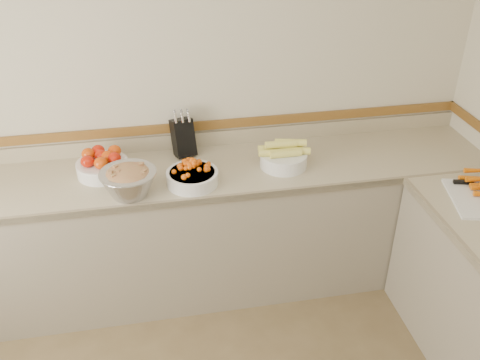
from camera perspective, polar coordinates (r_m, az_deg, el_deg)
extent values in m
plane|color=beige|center=(3.40, -7.96, 9.37)|extent=(4.00, 0.00, 4.00)
cube|color=tan|center=(3.29, -7.06, 0.50)|extent=(4.00, 0.65, 0.04)
cube|color=gray|center=(3.54, -6.59, -5.77)|extent=(4.00, 0.63, 0.86)
cube|color=#87775B|center=(3.02, -6.57, -2.49)|extent=(4.00, 0.02, 0.04)
cube|color=tan|center=(3.53, -7.54, 4.03)|extent=(4.00, 0.02, 0.10)
cube|color=brown|center=(3.49, -7.65, 5.48)|extent=(4.00, 0.02, 0.06)
cube|color=black|center=(3.43, -6.08, 4.54)|extent=(0.17, 0.19, 0.26)
cylinder|color=silver|center=(3.33, -6.89, 6.59)|extent=(0.02, 0.03, 0.07)
cylinder|color=silver|center=(3.34, -6.18, 6.66)|extent=(0.02, 0.03, 0.07)
cylinder|color=silver|center=(3.34, -5.47, 6.72)|extent=(0.02, 0.03, 0.07)
cylinder|color=silver|center=(3.36, -6.93, 6.77)|extent=(0.02, 0.03, 0.07)
cylinder|color=silver|center=(3.36, -6.22, 6.83)|extent=(0.02, 0.03, 0.07)
cylinder|color=silver|center=(3.36, -5.52, 6.90)|extent=(0.02, 0.03, 0.07)
cylinder|color=silver|center=(3.38, -6.97, 6.95)|extent=(0.02, 0.03, 0.07)
cylinder|color=silver|center=(3.38, -6.27, 7.01)|extent=(0.02, 0.03, 0.07)
cylinder|color=silver|center=(3.39, -5.56, 7.07)|extent=(0.02, 0.03, 0.07)
cylinder|color=white|center=(3.33, -14.42, 1.26)|extent=(0.31, 0.31, 0.08)
torus|color=white|center=(3.31, -14.50, 1.78)|extent=(0.31, 0.31, 0.01)
cylinder|color=white|center=(3.31, -14.50, 1.78)|extent=(0.27, 0.27, 0.01)
ellipsoid|color=red|center=(3.26, -15.97, 1.93)|extent=(0.08, 0.08, 0.07)
ellipsoid|color=#D64207|center=(3.22, -14.64, 1.76)|extent=(0.08, 0.08, 0.07)
ellipsoid|color=red|center=(3.26, -13.26, 2.29)|extent=(0.08, 0.08, 0.07)
ellipsoid|color=#D64207|center=(3.34, -15.88, 2.69)|extent=(0.08, 0.08, 0.07)
ellipsoid|color=red|center=(3.30, -14.59, 2.53)|extent=(0.08, 0.08, 0.07)
ellipsoid|color=#D64207|center=(3.34, -13.24, 3.04)|extent=(0.08, 0.08, 0.07)
ellipsoid|color=red|center=(3.37, -14.90, 3.04)|extent=(0.08, 0.08, 0.07)
ellipsoid|color=#D64207|center=(3.28, -13.97, 2.43)|extent=(0.08, 0.08, 0.07)
cylinder|color=white|center=(3.14, -5.10, 0.25)|extent=(0.30, 0.30, 0.08)
torus|color=white|center=(3.12, -5.13, 0.77)|extent=(0.31, 0.31, 0.01)
cylinder|color=white|center=(3.12, -5.13, 0.77)|extent=(0.27, 0.27, 0.01)
sphere|color=#DE5207|center=(3.13, -4.35, 1.82)|extent=(0.03, 0.03, 0.03)
sphere|color=#DE5207|center=(3.13, -6.52, 1.57)|extent=(0.03, 0.03, 0.03)
sphere|color=#DE5207|center=(3.10, -6.63, 1.25)|extent=(0.03, 0.03, 0.03)
sphere|color=#DE5207|center=(3.05, -4.05, 0.95)|extent=(0.03, 0.03, 0.03)
sphere|color=#DE5207|center=(3.06, -4.37, 1.13)|extent=(0.03, 0.03, 0.03)
sphere|color=#DE5207|center=(3.12, -3.98, 1.64)|extent=(0.03, 0.03, 0.03)
sphere|color=#DE5207|center=(3.10, -6.42, 1.50)|extent=(0.03, 0.03, 0.03)
sphere|color=#DE5207|center=(3.05, -4.55, 0.84)|extent=(0.03, 0.03, 0.03)
sphere|color=#DE5207|center=(3.15, -5.96, 1.95)|extent=(0.03, 0.03, 0.03)
sphere|color=#DE5207|center=(3.05, -5.51, 1.08)|extent=(0.03, 0.03, 0.03)
sphere|color=#DE5207|center=(3.06, -3.48, 0.82)|extent=(0.03, 0.03, 0.03)
sphere|color=#DE5207|center=(3.11, -4.83, 2.00)|extent=(0.03, 0.03, 0.03)
sphere|color=#DE5207|center=(3.13, -5.05, 1.93)|extent=(0.03, 0.03, 0.03)
sphere|color=#DE5207|center=(3.09, -5.45, 1.84)|extent=(0.03, 0.03, 0.03)
sphere|color=#DE5207|center=(3.15, -5.56, 1.90)|extent=(0.03, 0.03, 0.03)
sphere|color=#DE5207|center=(3.13, -5.27, 1.89)|extent=(0.03, 0.03, 0.03)
sphere|color=#DE5207|center=(3.11, -5.78, 1.76)|extent=(0.03, 0.03, 0.03)
sphere|color=#DE5207|center=(3.11, -4.54, 1.82)|extent=(0.03, 0.03, 0.03)
sphere|color=#DE5207|center=(3.19, -6.13, 2.04)|extent=(0.03, 0.03, 0.03)
sphere|color=#DE5207|center=(3.17, -4.02, 2.00)|extent=(0.03, 0.03, 0.03)
sphere|color=#DE5207|center=(3.08, -5.13, 2.06)|extent=(0.03, 0.03, 0.03)
sphere|color=#DE5207|center=(3.15, -4.13, 1.88)|extent=(0.03, 0.03, 0.03)
sphere|color=#DE5207|center=(3.14, -3.85, 1.82)|extent=(0.03, 0.03, 0.03)
sphere|color=#DE5207|center=(3.11, -7.20, 1.01)|extent=(0.03, 0.03, 0.03)
sphere|color=#DE5207|center=(3.11, -4.58, 1.85)|extent=(0.03, 0.03, 0.03)
sphere|color=#DE5207|center=(3.08, -7.05, 0.87)|extent=(0.03, 0.03, 0.03)
sphere|color=#DE5207|center=(3.13, -4.90, 2.04)|extent=(0.03, 0.03, 0.03)
sphere|color=#DE5207|center=(3.10, -5.47, 1.72)|extent=(0.03, 0.03, 0.03)
sphere|color=#DE5207|center=(3.07, -5.41, 1.33)|extent=(0.03, 0.03, 0.03)
sphere|color=#DE5207|center=(3.17, -6.73, 1.76)|extent=(0.03, 0.03, 0.03)
sphere|color=#DE5207|center=(3.08, -3.21, 0.92)|extent=(0.03, 0.03, 0.03)
sphere|color=#DE5207|center=(3.09, -4.85, 1.98)|extent=(0.03, 0.03, 0.03)
sphere|color=#DE5207|center=(3.08, -6.35, 1.26)|extent=(0.03, 0.03, 0.03)
sphere|color=#DE5207|center=(3.06, -6.56, 0.67)|extent=(0.03, 0.03, 0.03)
sphere|color=#DE5207|center=(3.07, -5.36, 1.55)|extent=(0.03, 0.03, 0.03)
sphere|color=#DE5207|center=(3.09, -4.98, 1.73)|extent=(0.03, 0.03, 0.03)
sphere|color=#DE5207|center=(3.03, -5.99, 0.30)|extent=(0.03, 0.03, 0.03)
sphere|color=#DE5207|center=(3.09, -5.19, 1.80)|extent=(0.03, 0.03, 0.03)
sphere|color=#DE5207|center=(3.17, -4.66, 2.11)|extent=(0.03, 0.03, 0.03)
cylinder|color=white|center=(3.32, 4.65, 2.20)|extent=(0.29, 0.29, 0.09)
torus|color=white|center=(3.30, 4.68, 2.77)|extent=(0.29, 0.29, 0.01)
cylinder|color=#EBE161|center=(3.26, 3.71, 2.93)|extent=(0.20, 0.07, 0.04)
cylinder|color=#EBE161|center=(3.25, 4.90, 2.82)|extent=(0.20, 0.05, 0.04)
cylinder|color=#EBE161|center=(3.29, 5.83, 3.15)|extent=(0.20, 0.09, 0.04)
cylinder|color=#EBE161|center=(3.31, 3.63, 3.41)|extent=(0.20, 0.06, 0.04)
cylinder|color=#EBE161|center=(3.34, 5.05, 3.61)|extent=(0.20, 0.11, 0.04)
cylinder|color=#EBE161|center=(3.26, 4.40, 3.83)|extent=(0.20, 0.05, 0.04)
cylinder|color=#EBE161|center=(3.29, 5.42, 4.01)|extent=(0.20, 0.09, 0.04)
cylinder|color=#B2B2BA|center=(3.07, -11.77, -0.37)|extent=(0.32, 0.32, 0.15)
torus|color=#B2B2BA|center=(3.03, -11.90, 0.75)|extent=(0.32, 0.32, 0.01)
ellipsoid|color=red|center=(3.04, -11.88, 0.55)|extent=(0.26, 0.26, 0.08)
cube|color=red|center=(3.00, -11.84, 0.72)|extent=(0.03, 0.03, 0.02)
cube|color=#87BC5B|center=(3.01, -13.65, 0.78)|extent=(0.03, 0.03, 0.02)
cube|color=red|center=(3.06, -10.55, 1.60)|extent=(0.03, 0.03, 0.02)
cube|color=#87BC5B|center=(2.99, -12.14, 0.33)|extent=(0.03, 0.03, 0.02)
cube|color=red|center=(3.03, -11.78, 1.06)|extent=(0.02, 0.02, 0.02)
cube|color=#87BC5B|center=(3.01, -11.62, 0.97)|extent=(0.02, 0.02, 0.02)
cube|color=red|center=(3.09, -10.77, 1.65)|extent=(0.02, 0.02, 0.02)
cube|color=#87BC5B|center=(3.01, -12.89, 0.85)|extent=(0.03, 0.03, 0.02)
cube|color=red|center=(3.01, -10.17, 0.93)|extent=(0.03, 0.03, 0.02)
cube|color=#87BC5B|center=(3.07, -10.59, 1.39)|extent=(0.03, 0.03, 0.02)
cube|color=red|center=(2.99, -13.37, 0.40)|extent=(0.03, 0.03, 0.02)
cube|color=#87BC5B|center=(3.08, -10.44, 1.66)|extent=(0.03, 0.03, 0.02)
cube|color=red|center=(3.06, -13.14, 1.34)|extent=(0.03, 0.03, 0.02)
cube|color=#87BC5B|center=(2.98, -10.36, 0.63)|extent=(0.03, 0.03, 0.02)
cone|color=#DE6507|center=(3.44, 24.12, 0.23)|extent=(0.20, 0.08, 0.03)
cone|color=#DE6507|center=(3.45, 23.95, 0.87)|extent=(0.20, 0.08, 0.03)
cube|color=black|center=(3.37, 22.71, -0.20)|extent=(0.11, 0.05, 0.02)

